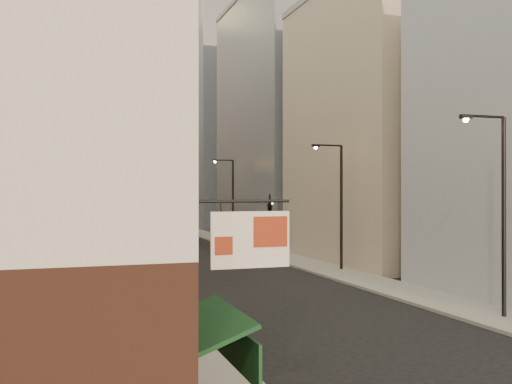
% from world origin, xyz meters
% --- Properties ---
extents(sidewalk_left, '(3.00, 140.00, 0.15)m').
position_xyz_m(sidewalk_left, '(-6.50, 55.00, 0.07)').
color(sidewalk_left, gray).
rests_on(sidewalk_left, ground).
extents(sidewalk_right, '(3.00, 140.00, 0.15)m').
position_xyz_m(sidewalk_right, '(6.50, 55.00, 0.07)').
color(sidewalk_right, gray).
rests_on(sidewalk_right, ground).
extents(near_building_left, '(8.30, 23.04, 12.30)m').
position_xyz_m(near_building_left, '(-10.99, 9.00, 6.02)').
color(near_building_left, brown).
rests_on(near_building_left, ground).
extents(left_bldg_beige, '(8.00, 12.00, 16.00)m').
position_xyz_m(left_bldg_beige, '(-12.00, 26.00, 8.00)').
color(left_bldg_beige, tan).
rests_on(left_bldg_beige, ground).
extents(left_bldg_grey, '(8.00, 16.00, 20.00)m').
position_xyz_m(left_bldg_grey, '(-12.00, 42.00, 10.00)').
color(left_bldg_grey, '#9A9AA0').
rests_on(left_bldg_grey, ground).
extents(left_bldg_tan, '(8.00, 18.00, 17.00)m').
position_xyz_m(left_bldg_tan, '(-12.00, 60.00, 8.50)').
color(left_bldg_tan, '#8E775B').
rests_on(left_bldg_tan, ground).
extents(left_bldg_wingrid, '(8.00, 20.00, 24.00)m').
position_xyz_m(left_bldg_wingrid, '(-12.00, 80.00, 12.00)').
color(left_bldg_wingrid, gray).
rests_on(left_bldg_wingrid, ground).
extents(right_bldg_beige, '(8.00, 16.00, 20.00)m').
position_xyz_m(right_bldg_beige, '(12.00, 30.00, 10.00)').
color(right_bldg_beige, tan).
rests_on(right_bldg_beige, ground).
extents(right_bldg_wingrid, '(8.00, 20.00, 26.00)m').
position_xyz_m(right_bldg_wingrid, '(12.00, 50.00, 13.00)').
color(right_bldg_wingrid, gray).
rests_on(right_bldg_wingrid, ground).
extents(highrise, '(21.00, 23.00, 51.20)m').
position_xyz_m(highrise, '(18.00, 78.00, 25.66)').
color(highrise, gray).
rests_on(highrise, ground).
extents(clock_tower, '(14.00, 14.00, 44.90)m').
position_xyz_m(clock_tower, '(-1.00, 92.00, 17.63)').
color(clock_tower, '#8E775B').
rests_on(clock_tower, ground).
extents(white_tower, '(8.00, 8.00, 41.50)m').
position_xyz_m(white_tower, '(10.00, 78.00, 18.61)').
color(white_tower, silver).
rests_on(white_tower, ground).
extents(streetlamp_near, '(2.14, 0.23, 8.15)m').
position_xyz_m(streetlamp_near, '(6.53, 10.82, 4.66)').
color(streetlamp_near, black).
rests_on(streetlamp_near, ground).
extents(streetlamp_mid, '(2.16, 0.22, 8.23)m').
position_xyz_m(streetlamp_mid, '(7.05, 25.78, 4.70)').
color(streetlamp_mid, black).
rests_on(streetlamp_mid, ground).
extents(streetlamp_far, '(2.26, 0.33, 8.61)m').
position_xyz_m(streetlamp_far, '(6.78, 49.73, 4.92)').
color(streetlamp_far, black).
rests_on(streetlamp_far, ground).
extents(traffic_light_left, '(0.56, 0.46, 5.00)m').
position_xyz_m(traffic_light_left, '(-6.00, 43.35, 3.38)').
color(traffic_light_left, black).
rests_on(traffic_light_left, ground).
extents(traffic_light_right, '(0.64, 0.62, 5.00)m').
position_xyz_m(traffic_light_right, '(7.08, 38.76, 3.87)').
color(traffic_light_right, black).
rests_on(traffic_light_right, ground).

